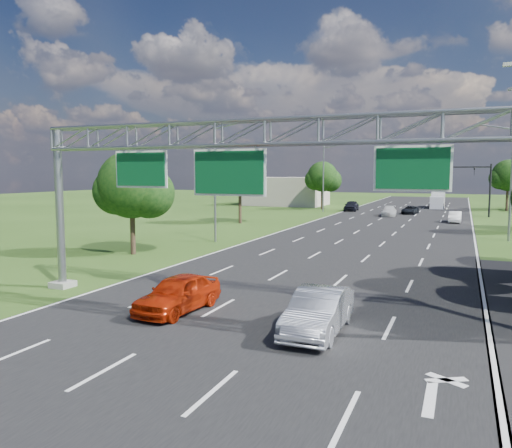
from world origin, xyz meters
The scene contains 19 objects.
ground centered at (0.00, 30.00, 0.00)m, with size 220.00×220.00×0.00m, color #284414.
road centered at (0.00, 30.00, 0.00)m, with size 18.00×180.00×0.02m, color black.
sign_gantry centered at (0.33, 12.00, 6.89)m, with size 23.50×1.00×9.56m.
traffic_signal centered at (7.48, 65.00, 5.17)m, with size 12.21×0.24×7.00m.
streetlight_l_near centered at (-11.30, 30.00, 5.58)m, with size 2.97×0.22×10.16m.
streetlight_l_far centered at (-11.30, 65.00, 5.58)m, with size 2.97×0.22×10.16m.
streetlight_r_mid centered at (11.30, 40.00, 5.58)m, with size 2.97×0.22×10.16m.
tree_verge_la centered at (-13.92, 22.04, 4.76)m, with size 5.76×4.80×7.40m.
tree_verge_lb centered at (-15.92, 45.04, 5.41)m, with size 5.76×4.80×8.06m.
tree_verge_lc centered at (-12.92, 70.04, 4.98)m, with size 5.76×4.80×7.62m.
tree_verge_re centered at (14.08, 78.04, 5.20)m, with size 5.76×4.80×7.84m.
building_left centered at (-22.00, 78.00, 2.50)m, with size 14.00×10.00×5.00m, color #AB9E8F.
red_coupe centered at (-3.16, 10.40, 0.78)m, with size 1.85×4.60×1.57m, color #B02308.
silver_sedan centered at (3.06, 9.94, 0.80)m, with size 1.70×4.88×1.61m, color #ADB0B9.
car_queue_a centered at (-1.42, 61.59, 0.66)m, with size 1.85×4.56×1.32m, color silver.
car_queue_b centered at (0.89, 66.22, 0.57)m, with size 1.89×4.10×1.14m, color black.
car_queue_c centered at (-8.00, 68.66, 0.79)m, with size 1.88×4.67×1.59m, color black.
car_queue_d centered at (6.97, 55.59, 0.65)m, with size 1.38×3.97×1.31m, color white.
box_truck centered at (3.83, 80.96, 1.36)m, with size 2.47×7.59×2.84m.
Camera 1 is at (7.78, -7.34, 5.84)m, focal length 35.00 mm.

